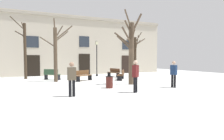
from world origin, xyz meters
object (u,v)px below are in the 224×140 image
person_by_shop_door (135,75)px  bench_facing_shops (52,74)px  tree_center (135,54)px  tree_near_facade (56,52)px  tree_left_of_center (25,49)px  tree_right_of_center (131,50)px  bench_back_to_back_left (84,75)px  person_crossing_plaza (72,78)px  person_strolling (174,73)px  bench_near_lamp (114,72)px  bench_back_to_back_right (121,75)px  streetlamp (97,55)px  litter_bin (109,82)px

person_by_shop_door → bench_facing_shops: bearing=79.3°
tree_center → bench_facing_shops: (-7.75, 1.26, -1.80)m
tree_near_facade → tree_left_of_center: bearing=122.7°
tree_right_of_center → bench_back_to_back_left: bearing=124.4°
person_crossing_plaza → person_strolling: person_strolling is taller
tree_near_facade → bench_near_lamp: tree_near_facade is taller
tree_near_facade → bench_near_lamp: 6.84m
tree_near_facade → bench_facing_shops: bearing=94.8°
tree_right_of_center → bench_back_to_back_right: bearing=75.2°
tree_center → person_strolling: bearing=-100.8°
person_crossing_plaza → person_by_shop_door: bearing=169.1°
streetlamp → person_strolling: size_ratio=2.23×
tree_near_facade → person_crossing_plaza: size_ratio=2.85×
bench_near_lamp → person_strolling: person_strolling is taller
bench_facing_shops → person_by_shop_door: person_by_shop_door is taller
bench_back_to_back_left → streetlamp: bearing=24.7°
tree_right_of_center → litter_bin: (-2.10, -0.96, -2.12)m
tree_center → litter_bin: bearing=-134.5°
tree_center → person_by_shop_door: tree_center is taller
tree_near_facade → tree_right_of_center: bearing=-39.9°
tree_near_facade → streetlamp: size_ratio=1.26×
bench_back_to_back_right → person_strolling: person_strolling is taller
tree_center → litter_bin: 7.51m
tree_left_of_center → streetlamp: bearing=-1.1°
streetlamp → person_crossing_plaza: (-4.94, -9.96, -1.38)m
litter_bin → bench_back_to_back_right: bearing=53.5°
person_strolling → person_by_shop_door: bearing=-97.5°
tree_center → person_by_shop_door: bearing=-121.6°
streetlamp → tree_center: bearing=-46.1°
bench_back_to_back_right → bench_near_lamp: (0.76, 3.16, -0.01)m
litter_bin → bench_back_to_back_right: (2.88, 3.90, 0.08)m
bench_back_to_back_right → bench_back_to_back_left: size_ratio=1.12×
tree_right_of_center → streetlamp: size_ratio=1.37×
tree_center → bench_back_to_back_left: tree_center is taller
tree_center → tree_left_of_center: (-9.86, 3.15, 0.49)m
tree_center → tree_left_of_center: tree_left_of_center is taller
tree_near_facade → bench_back_to_back_left: 2.93m
bench_back_to_back_right → person_by_shop_door: 6.43m
tree_center → bench_near_lamp: (-1.44, 1.87, -1.84)m
tree_left_of_center → bench_facing_shops: size_ratio=3.86×
person_strolling → streetlamp: bearing=171.8°
bench_back_to_back_right → bench_back_to_back_left: bench_back_to_back_left is taller
streetlamp → bench_near_lamp: streetlamp is taller
person_strolling → bench_back_to_back_right: bearing=172.0°
bench_back_to_back_right → bench_facing_shops: bench_facing_shops is taller
streetlamp → bench_back_to_back_right: 4.74m
tree_right_of_center → bench_facing_shops: (-4.77, 5.49, -2.01)m
tree_right_of_center → bench_back_to_back_left: 4.78m
tree_left_of_center → bench_back_to_back_left: bearing=-40.7°
tree_left_of_center → person_strolling: tree_left_of_center is taller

